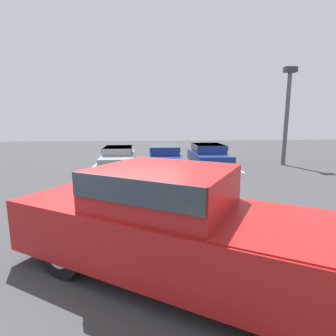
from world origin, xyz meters
TOP-DOWN VIEW (x-y plane):
  - ground_plane at (0.00, 0.00)m, footprint 60.00×60.00m
  - stall_stripe_a at (-2.54, 10.22)m, footprint 0.12×4.14m
  - stall_stripe_b at (0.12, 10.22)m, footprint 0.12×4.14m
  - stall_stripe_c at (2.78, 10.22)m, footprint 0.12×4.14m
  - stall_stripe_d at (5.44, 10.22)m, footprint 0.12×4.14m
  - pickup_truck at (1.07, -0.47)m, footprint 6.11×4.78m
  - parked_sedan_a at (-1.08, 10.33)m, footprint 1.87×4.51m
  - parked_sedan_b at (1.49, 10.16)m, footprint 1.77×4.60m
  - parked_sedan_c at (4.10, 10.45)m, footprint 1.87×4.28m
  - light_post at (8.64, 10.39)m, footprint 0.70×0.36m

SIDE VIEW (x-z plane):
  - ground_plane at x=0.00m, z-range 0.00..0.00m
  - stall_stripe_a at x=-2.54m, z-range 0.00..0.01m
  - stall_stripe_b at x=0.12m, z-range 0.00..0.01m
  - stall_stripe_c at x=2.78m, z-range 0.00..0.01m
  - stall_stripe_d at x=5.44m, z-range 0.00..0.01m
  - parked_sedan_a at x=-1.08m, z-range 0.04..1.20m
  - parked_sedan_b at x=1.49m, z-range 0.04..1.27m
  - parked_sedan_c at x=4.10m, z-range 0.04..1.30m
  - pickup_truck at x=1.07m, z-range -0.01..1.86m
  - light_post at x=8.64m, z-range 0.41..6.00m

